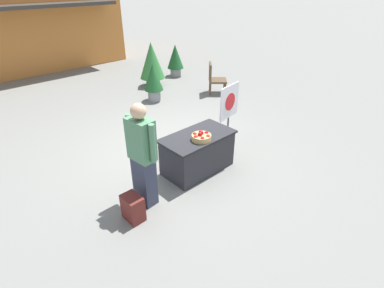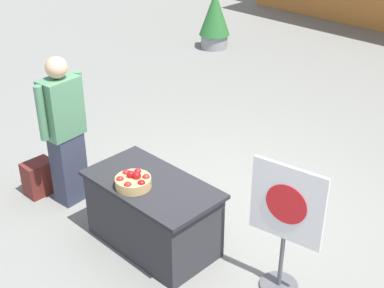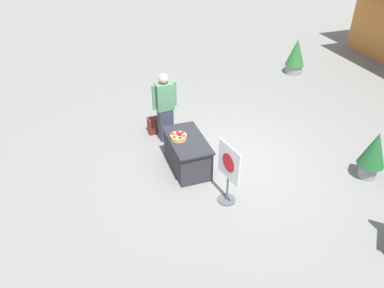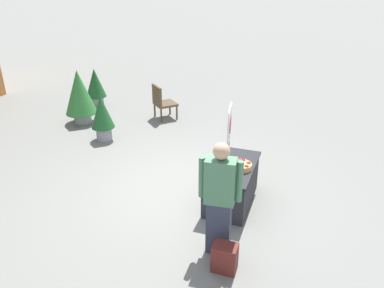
{
  "view_description": "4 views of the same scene",
  "coord_description": "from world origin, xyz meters",
  "px_view_note": "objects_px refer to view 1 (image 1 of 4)",
  "views": [
    {
      "loc": [
        -3.49,
        -4.41,
        3.29
      ],
      "look_at": [
        -0.33,
        -1.01,
        0.69
      ],
      "focal_mm": 28.0,
      "sensor_mm": 36.0,
      "label": 1
    },
    {
      "loc": [
        3.27,
        -3.79,
        3.58
      ],
      "look_at": [
        0.03,
        -0.48,
        1.06
      ],
      "focal_mm": 50.0,
      "sensor_mm": 36.0,
      "label": 2
    },
    {
      "loc": [
        6.3,
        -3.05,
        5.14
      ],
      "look_at": [
        -0.22,
        -0.76,
        0.51
      ],
      "focal_mm": 35.0,
      "sensor_mm": 36.0,
      "label": 3
    },
    {
      "loc": [
        -5.68,
        -2.12,
        3.8
      ],
      "look_at": [
        -0.01,
        -0.14,
        0.99
      ],
      "focal_mm": 35.0,
      "sensor_mm": 36.0,
      "label": 4
    }
  ],
  "objects_px": {
    "potted_plant_far_left": "(152,62)",
    "potted_plant_near_right": "(175,58)",
    "apple_basket": "(201,137)",
    "potted_plant_near_left": "(153,80)",
    "display_table": "(197,153)",
    "poster_board": "(229,110)",
    "backpack": "(133,208)",
    "patio_chair": "(214,77)",
    "person_visitor": "(142,156)"
  },
  "relations": [
    {
      "from": "poster_board",
      "to": "patio_chair",
      "type": "xyz_separation_m",
      "value": [
        2.12,
        2.43,
        -0.23
      ]
    },
    {
      "from": "apple_basket",
      "to": "backpack",
      "type": "distance_m",
      "value": 1.71
    },
    {
      "from": "potted_plant_near_right",
      "to": "potted_plant_far_left",
      "type": "distance_m",
      "value": 1.4
    },
    {
      "from": "display_table",
      "to": "potted_plant_far_left",
      "type": "height_order",
      "value": "potted_plant_far_left"
    },
    {
      "from": "backpack",
      "to": "patio_chair",
      "type": "height_order",
      "value": "patio_chair"
    },
    {
      "from": "backpack",
      "to": "poster_board",
      "type": "distance_m",
      "value": 3.11
    },
    {
      "from": "potted_plant_near_right",
      "to": "potted_plant_near_left",
      "type": "distance_m",
      "value": 2.64
    },
    {
      "from": "backpack",
      "to": "patio_chair",
      "type": "distance_m",
      "value": 6.0
    },
    {
      "from": "patio_chair",
      "to": "apple_basket",
      "type": "bearing_deg",
      "value": -96.13
    },
    {
      "from": "apple_basket",
      "to": "potted_plant_near_left",
      "type": "height_order",
      "value": "potted_plant_near_left"
    },
    {
      "from": "apple_basket",
      "to": "potted_plant_far_left",
      "type": "xyz_separation_m",
      "value": [
        2.5,
        4.9,
        0.01
      ]
    },
    {
      "from": "patio_chair",
      "to": "potted_plant_near_left",
      "type": "distance_m",
      "value": 1.97
    },
    {
      "from": "backpack",
      "to": "potted_plant_far_left",
      "type": "distance_m",
      "value": 6.53
    },
    {
      "from": "patio_chair",
      "to": "potted_plant_near_right",
      "type": "relative_size",
      "value": 0.83
    },
    {
      "from": "apple_basket",
      "to": "potted_plant_far_left",
      "type": "bearing_deg",
      "value": 63.0
    },
    {
      "from": "display_table",
      "to": "apple_basket",
      "type": "height_order",
      "value": "apple_basket"
    },
    {
      "from": "backpack",
      "to": "display_table",
      "type": "bearing_deg",
      "value": 10.81
    },
    {
      "from": "potted_plant_far_left",
      "to": "potted_plant_near_left",
      "type": "bearing_deg",
      "value": -124.68
    },
    {
      "from": "potted_plant_near_right",
      "to": "potted_plant_far_left",
      "type": "bearing_deg",
      "value": -164.08
    },
    {
      "from": "apple_basket",
      "to": "potted_plant_far_left",
      "type": "relative_size",
      "value": 0.24
    },
    {
      "from": "patio_chair",
      "to": "potted_plant_far_left",
      "type": "height_order",
      "value": "potted_plant_far_left"
    },
    {
      "from": "person_visitor",
      "to": "backpack",
      "type": "xyz_separation_m",
      "value": [
        -0.38,
        -0.2,
        -0.69
      ]
    },
    {
      "from": "person_visitor",
      "to": "potted_plant_near_left",
      "type": "bearing_deg",
      "value": 46.31
    },
    {
      "from": "display_table",
      "to": "poster_board",
      "type": "xyz_separation_m",
      "value": [
        1.32,
        0.39,
        0.37
      ]
    },
    {
      "from": "poster_board",
      "to": "potted_plant_near_left",
      "type": "relative_size",
      "value": 1.17
    },
    {
      "from": "display_table",
      "to": "potted_plant_near_left",
      "type": "height_order",
      "value": "potted_plant_near_left"
    },
    {
      "from": "display_table",
      "to": "backpack",
      "type": "relative_size",
      "value": 3.31
    },
    {
      "from": "apple_basket",
      "to": "potted_plant_near_right",
      "type": "xyz_separation_m",
      "value": [
        3.84,
        5.28,
        -0.15
      ]
    },
    {
      "from": "potted_plant_near_right",
      "to": "potted_plant_near_left",
      "type": "relative_size",
      "value": 1.03
    },
    {
      "from": "backpack",
      "to": "potted_plant_near_right",
      "type": "xyz_separation_m",
      "value": [
        5.43,
        5.44,
        0.44
      ]
    },
    {
      "from": "display_table",
      "to": "potted_plant_near_left",
      "type": "relative_size",
      "value": 1.24
    },
    {
      "from": "apple_basket",
      "to": "poster_board",
      "type": "relative_size",
      "value": 0.27
    },
    {
      "from": "potted_plant_near_right",
      "to": "potted_plant_near_left",
      "type": "bearing_deg",
      "value": -144.23
    },
    {
      "from": "display_table",
      "to": "person_visitor",
      "type": "distance_m",
      "value": 1.4
    },
    {
      "from": "backpack",
      "to": "apple_basket",
      "type": "bearing_deg",
      "value": 5.4
    },
    {
      "from": "display_table",
      "to": "backpack",
      "type": "distance_m",
      "value": 1.71
    },
    {
      "from": "apple_basket",
      "to": "potted_plant_near_left",
      "type": "bearing_deg",
      "value": 65.64
    },
    {
      "from": "potted_plant_near_right",
      "to": "apple_basket",
      "type": "bearing_deg",
      "value": -125.97
    },
    {
      "from": "apple_basket",
      "to": "patio_chair",
      "type": "xyz_separation_m",
      "value": [
        3.51,
        2.98,
        -0.29
      ]
    },
    {
      "from": "patio_chair",
      "to": "potted_plant_far_left",
      "type": "xyz_separation_m",
      "value": [
        -1.01,
        1.92,
        0.3
      ]
    },
    {
      "from": "poster_board",
      "to": "display_table",
      "type": "bearing_deg",
      "value": -83.09
    },
    {
      "from": "potted_plant_near_left",
      "to": "poster_board",
      "type": "bearing_deg",
      "value": -95.5
    },
    {
      "from": "patio_chair",
      "to": "backpack",
      "type": "bearing_deg",
      "value": -104.95
    },
    {
      "from": "potted_plant_far_left",
      "to": "potted_plant_near_left",
      "type": "distance_m",
      "value": 1.42
    },
    {
      "from": "display_table",
      "to": "potted_plant_near_right",
      "type": "xyz_separation_m",
      "value": [
        3.76,
        5.12,
        0.28
      ]
    },
    {
      "from": "patio_chair",
      "to": "potted_plant_near_left",
      "type": "height_order",
      "value": "potted_plant_near_left"
    },
    {
      "from": "potted_plant_far_left",
      "to": "potted_plant_near_right",
      "type": "bearing_deg",
      "value": 15.92
    },
    {
      "from": "poster_board",
      "to": "potted_plant_near_right",
      "type": "relative_size",
      "value": 1.14
    },
    {
      "from": "patio_chair",
      "to": "potted_plant_far_left",
      "type": "distance_m",
      "value": 2.19
    },
    {
      "from": "potted_plant_near_right",
      "to": "potted_plant_far_left",
      "type": "height_order",
      "value": "potted_plant_far_left"
    }
  ]
}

